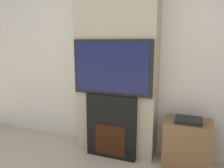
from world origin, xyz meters
TOP-DOWN VIEW (x-y plane):
  - wall_back at (0.00, 2.03)m, footprint 6.00×0.06m
  - chimney_breast at (0.00, 1.84)m, footprint 1.01×0.32m
  - fireplace at (0.00, 1.68)m, footprint 0.63×0.15m
  - television at (0.00, 1.68)m, footprint 0.98×0.07m
  - media_stand at (0.89, 1.78)m, footprint 0.52×0.37m

SIDE VIEW (x-z plane):
  - media_stand at x=0.89m, z-range -0.02..0.58m
  - fireplace at x=0.00m, z-range 0.00..0.80m
  - television at x=0.00m, z-range 0.80..1.45m
  - wall_back at x=0.00m, z-range 0.00..2.70m
  - chimney_breast at x=0.00m, z-range 0.00..2.70m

